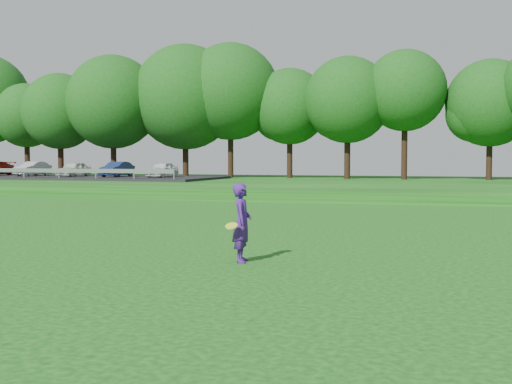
% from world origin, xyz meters
% --- Properties ---
extents(ground, '(140.00, 140.00, 0.00)m').
position_xyz_m(ground, '(0.00, 0.00, 0.00)').
color(ground, '#0D400C').
rests_on(ground, ground).
extents(berm, '(130.00, 30.00, 0.60)m').
position_xyz_m(berm, '(0.00, 34.00, 0.30)').
color(berm, '#0D400C').
rests_on(berm, ground).
extents(walking_path, '(130.00, 1.60, 0.04)m').
position_xyz_m(walking_path, '(0.00, 20.00, 0.02)').
color(walking_path, gray).
rests_on(walking_path, ground).
extents(treeline, '(104.00, 7.00, 15.00)m').
position_xyz_m(treeline, '(0.00, 38.00, 8.10)').
color(treeline, '#104713').
rests_on(treeline, berm).
extents(parking_lot, '(24.00, 9.00, 1.38)m').
position_xyz_m(parking_lot, '(-24.26, 32.80, 1.01)').
color(parking_lot, black).
rests_on(parking_lot, berm).
extents(woman, '(0.54, 0.90, 1.71)m').
position_xyz_m(woman, '(1.91, 0.95, 0.85)').
color(woman, '#411A77').
rests_on(woman, ground).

